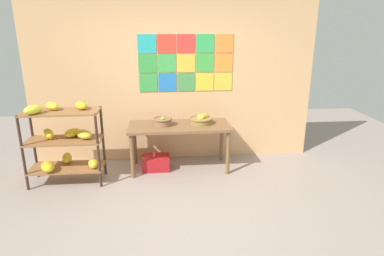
% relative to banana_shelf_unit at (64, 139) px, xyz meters
% --- Properties ---
extents(ground, '(9.75, 9.75, 0.00)m').
position_rel_banana_shelf_unit_xyz_m(ground, '(1.56, -1.12, -0.65)').
color(ground, gray).
extents(back_wall_with_art, '(4.57, 0.07, 2.81)m').
position_rel_banana_shelf_unit_xyz_m(back_wall_with_art, '(1.56, 0.79, 0.76)').
color(back_wall_with_art, '#E1AC76').
rests_on(back_wall_with_art, ground).
extents(banana_shelf_unit, '(1.02, 0.59, 1.18)m').
position_rel_banana_shelf_unit_xyz_m(banana_shelf_unit, '(0.00, 0.00, 0.00)').
color(banana_shelf_unit, '#38261E').
rests_on(banana_shelf_unit, ground).
extents(display_table, '(1.54, 0.66, 0.71)m').
position_rel_banana_shelf_unit_xyz_m(display_table, '(1.63, 0.31, -0.02)').
color(display_table, brown).
rests_on(display_table, ground).
extents(fruit_basket_centre, '(0.29, 0.29, 0.14)m').
position_rel_banana_shelf_unit_xyz_m(fruit_basket_centre, '(1.37, 0.31, 0.13)').
color(fruit_basket_centre, '#8F6242').
rests_on(fruit_basket_centre, display_table).
extents(fruit_basket_back_left, '(0.35, 0.35, 0.15)m').
position_rel_banana_shelf_unit_xyz_m(fruit_basket_back_left, '(1.96, 0.35, 0.13)').
color(fruit_basket_back_left, olive).
rests_on(fruit_basket_back_left, display_table).
extents(produce_crate_under_table, '(0.42, 0.34, 0.21)m').
position_rel_banana_shelf_unit_xyz_m(produce_crate_under_table, '(1.25, 0.32, -0.54)').
color(produce_crate_under_table, '#B21A20').
rests_on(produce_crate_under_table, ground).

